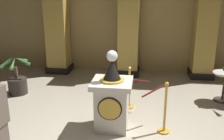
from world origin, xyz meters
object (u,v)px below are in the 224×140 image
pedestal_clock (112,99)px  potted_palm_left (17,82)px  stanchion_far (129,93)px  cafe_table (224,83)px  stanchion_near (165,115)px

pedestal_clock → potted_palm_left: size_ratio=1.49×
stanchion_far → cafe_table: bearing=16.6°
stanchion_far → potted_palm_left: size_ratio=0.93×
stanchion_near → stanchion_far: (-0.77, 1.05, -0.02)m
stanchion_far → stanchion_near: bearing=-53.6°
stanchion_near → pedestal_clock: bearing=178.2°
stanchion_near → cafe_table: size_ratio=1.40×
stanchion_far → potted_palm_left: 3.11m
pedestal_clock → potted_palm_left: (-2.79, 1.49, -0.30)m
pedestal_clock → stanchion_near: bearing=-1.8°
stanchion_near → potted_palm_left: potted_palm_left is taller
stanchion_near → stanchion_far: stanchion_near is taller
potted_palm_left → stanchion_near: bearing=-21.6°
stanchion_far → cafe_table: (2.35, 0.70, 0.13)m
pedestal_clock → stanchion_near: 1.08m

